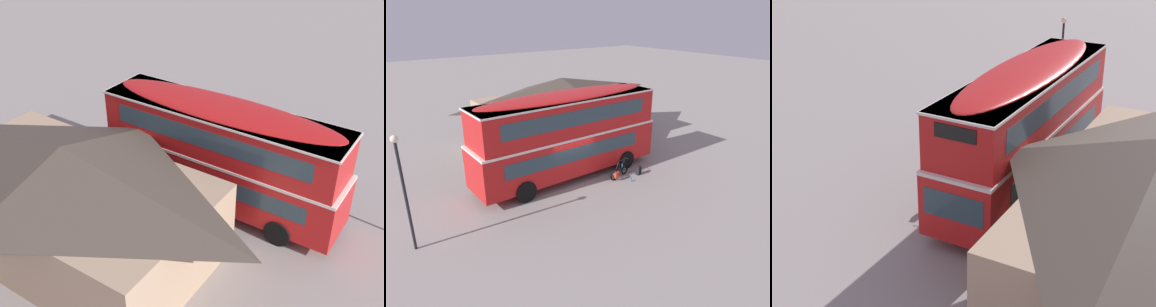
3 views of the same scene
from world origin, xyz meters
The scene contains 6 objects.
ground_plane centered at (0.00, 0.00, 0.00)m, with size 120.00×120.00×0.00m, color gray.
double_decker_bus centered at (0.42, 0.59, 2.65)m, with size 10.86×2.83×4.79m.
touring_bicycle centered at (2.64, -1.25, 0.37)m, with size 1.69×0.73×1.04m.
backpack_on_ground centered at (3.82, -1.59, 0.27)m, with size 0.36×0.32×0.53m.
water_bottle_blue_sports centered at (2.84, -2.03, 0.10)m, with size 0.07×0.07×0.21m.
street_lamp centered at (-8.23, -1.49, 2.92)m, with size 0.28×0.28×4.73m.
Camera 3 is at (18.57, 8.56, 10.39)m, focal length 54.18 mm.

